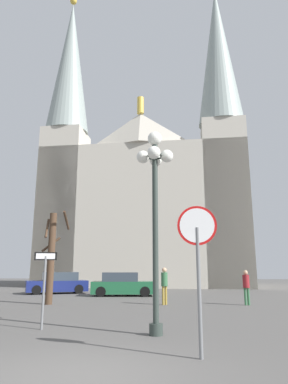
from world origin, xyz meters
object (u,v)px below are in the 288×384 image
one_way_arrow_sign (44,279)px  pedestrian_walking (246,284)px  cathedral (146,195)px  street_lamp (155,189)px  bare_tree (52,255)px  parked_car_near_green (123,285)px  parked_car_far_navy (58,283)px  stop_sign (198,248)px  pedestrian_standing (164,282)px

one_way_arrow_sign → pedestrian_walking: (7.19, 7.78, -0.41)m
pedestrian_walking → cathedral: bearing=109.7°
street_lamp → bare_tree: street_lamp is taller
parked_car_near_green → parked_car_far_navy: bearing=160.4°
street_lamp → bare_tree: bearing=127.5°
parked_car_near_green → pedestrian_walking: bearing=-37.3°
one_way_arrow_sign → parked_car_far_navy: one_way_arrow_sign is taller
street_lamp → pedestrian_walking: 9.64m
stop_sign → pedestrian_standing: 10.57m
one_way_arrow_sign → parked_car_near_green: bearing=89.3°
street_lamp → pedestrian_walking: (3.83, 8.34, -2.95)m
bare_tree → parked_car_far_navy: bearing=107.1°
parked_car_far_navy → pedestrian_standing: (8.13, -7.42, 0.38)m
parked_car_near_green → parked_car_far_navy: (-5.10, 1.82, -0.00)m
stop_sign → one_way_arrow_sign: stop_sign is taller
bare_tree → pedestrian_standing: (5.74, 0.38, -1.33)m
one_way_arrow_sign → street_lamp: street_lamp is taller
parked_car_far_navy → pedestrian_walking: size_ratio=2.81×
street_lamp → parked_car_near_green: 14.42m
stop_sign → pedestrian_standing: size_ratio=1.68×
one_way_arrow_sign → cathedral: bearing=89.5°
street_lamp → parked_car_near_green: size_ratio=1.33×
parked_car_near_green → pedestrian_walking: size_ratio=2.60×
pedestrian_standing → stop_sign: bearing=-83.3°
stop_sign → bare_tree: bearing=124.7°
bare_tree → pedestrian_walking: 9.86m
street_lamp → parked_car_far_navy: size_ratio=1.23×
cathedral → bare_tree: cathedral is taller
bare_tree → stop_sign: bearing=-55.3°
parked_car_near_green → one_way_arrow_sign: bearing=-90.7°
stop_sign → street_lamp: size_ratio=0.53×
pedestrian_walking → pedestrian_standing: size_ratio=0.93×
bare_tree → pedestrian_walking: bearing=3.8°
pedestrian_walking → parked_car_far_navy: bearing=149.4°
street_lamp → bare_tree: 9.82m
pedestrian_standing → cathedral: bearing=98.6°
cathedral → street_lamp: size_ratio=5.91×
one_way_arrow_sign → pedestrian_walking: bearing=47.3°
parked_car_near_green → pedestrian_standing: pedestrian_standing is taller
one_way_arrow_sign → bare_tree: (-2.55, 7.14, 1.01)m
parked_car_near_green → parked_car_far_navy: parked_car_far_navy is taller
cathedral → parked_car_near_green: bearing=-90.3°
stop_sign → pedestrian_walking: stop_sign is taller
parked_car_near_green → pedestrian_standing: bearing=-61.6°
pedestrian_standing → pedestrian_walking: bearing=3.7°
stop_sign → street_lamp: 3.16m
one_way_arrow_sign → parked_car_far_navy: bearing=108.3°
cathedral → pedestrian_walking: size_ratio=20.34×
cathedral → bare_tree: 21.53m
cathedral → parked_car_far_navy: (-5.17, -12.24, -9.06)m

